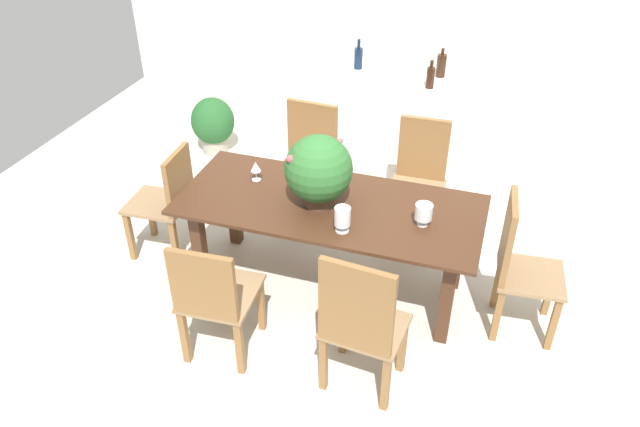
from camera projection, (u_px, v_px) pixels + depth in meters
name	position (u px, v px, depth m)	size (l,w,h in m)	color
ground_plane	(335.00, 272.00, 4.78)	(7.04, 7.04, 0.00)	beige
back_wall	(414.00, 9.00, 6.09)	(6.40, 0.10, 2.60)	silver
dining_table	(330.00, 218.00, 4.31)	(2.09, 0.90, 0.73)	#422616
chair_near_left	(213.00, 296.00, 3.79)	(0.47, 0.50, 0.92)	brown
chair_far_left	(308.00, 156.00, 5.16)	(0.50, 0.45, 1.00)	brown
chair_near_right	(360.00, 322.00, 3.52)	(0.50, 0.44, 1.04)	brown
chair_head_end	(168.00, 199.00, 4.71)	(0.48, 0.43, 0.92)	brown
chair_foot_end	(518.00, 262.00, 4.01)	(0.46, 0.45, 1.00)	brown
chair_far_right	(419.00, 175.00, 4.93)	(0.44, 0.48, 0.99)	brown
flower_centerpiece	(318.00, 170.00, 4.09)	(0.46, 0.46, 0.50)	#4C3828
crystal_vase_left	(342.00, 217.00, 3.92)	(0.11, 0.11, 0.17)	silver
crystal_vase_center_near	(424.00, 212.00, 3.98)	(0.11, 0.11, 0.15)	silver
wine_glass	(256.00, 167.00, 4.44)	(0.07, 0.07, 0.15)	silver
kitchen_counter	(380.00, 124.00, 5.79)	(1.84, 0.63, 0.99)	white
wine_bottle_green	(358.00, 58.00, 5.56)	(0.08, 0.08, 0.27)	#0F1E38
wine_bottle_dark	(430.00, 77.00, 5.20)	(0.07, 0.07, 0.24)	black
wine_bottle_amber	(441.00, 65.00, 5.40)	(0.08, 0.08, 0.25)	black
potted_plant_floor	(213.00, 123.00, 6.22)	(0.43, 0.43, 0.57)	#9E9384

